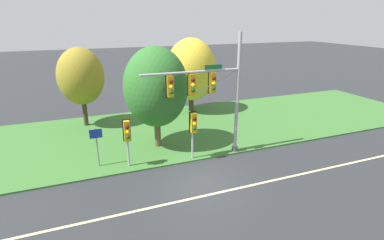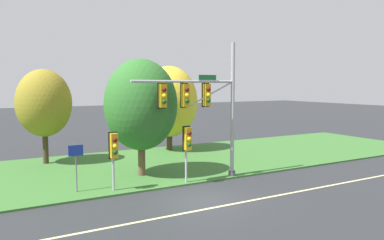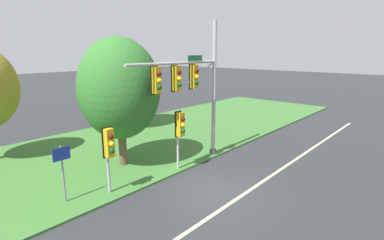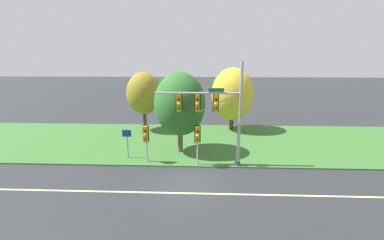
{
  "view_description": "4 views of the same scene",
  "coord_description": "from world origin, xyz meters",
  "px_view_note": "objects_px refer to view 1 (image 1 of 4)",
  "views": [
    {
      "loc": [
        -5.58,
        -13.09,
        8.49
      ],
      "look_at": [
        0.98,
        3.75,
        2.3
      ],
      "focal_mm": 28.0,
      "sensor_mm": 36.0,
      "label": 1
    },
    {
      "loc": [
        -8.77,
        -14.65,
        5.39
      ],
      "look_at": [
        1.7,
        4.05,
        3.34
      ],
      "focal_mm": 35.0,
      "sensor_mm": 36.0,
      "label": 2
    },
    {
      "loc": [
        -9.98,
        -7.37,
        6.14
      ],
      "look_at": [
        2.22,
        3.23,
        2.38
      ],
      "focal_mm": 28.0,
      "sensor_mm": 36.0,
      "label": 3
    },
    {
      "loc": [
        0.97,
        -15.16,
        8.22
      ],
      "look_at": [
        0.22,
        3.52,
        3.39
      ],
      "focal_mm": 24.0,
      "sensor_mm": 36.0,
      "label": 4
    }
  ],
  "objects_px": {
    "route_sign_post": "(97,142)",
    "tree_left_of_mast": "(156,87)",
    "tree_nearest_road": "(81,76)",
    "tree_behind_signpost": "(191,70)",
    "pedestrian_signal_near_kerb": "(127,134)",
    "traffic_signal_mast": "(211,90)",
    "pedestrian_signal_further_along": "(193,126)"
  },
  "relations": [
    {
      "from": "pedestrian_signal_near_kerb",
      "to": "pedestrian_signal_further_along",
      "type": "height_order",
      "value": "pedestrian_signal_further_along"
    },
    {
      "from": "traffic_signal_mast",
      "to": "tree_left_of_mast",
      "type": "xyz_separation_m",
      "value": [
        -2.7,
        2.67,
        -0.19
      ]
    },
    {
      "from": "pedestrian_signal_near_kerb",
      "to": "tree_left_of_mast",
      "type": "distance_m",
      "value": 3.95
    },
    {
      "from": "route_sign_post",
      "to": "tree_left_of_mast",
      "type": "bearing_deg",
      "value": 21.87
    },
    {
      "from": "pedestrian_signal_further_along",
      "to": "pedestrian_signal_near_kerb",
      "type": "bearing_deg",
      "value": 174.14
    },
    {
      "from": "traffic_signal_mast",
      "to": "tree_nearest_road",
      "type": "distance_m",
      "value": 11.38
    },
    {
      "from": "tree_left_of_mast",
      "to": "tree_behind_signpost",
      "type": "height_order",
      "value": "tree_left_of_mast"
    },
    {
      "from": "tree_left_of_mast",
      "to": "tree_behind_signpost",
      "type": "relative_size",
      "value": 1.0
    },
    {
      "from": "tree_left_of_mast",
      "to": "pedestrian_signal_near_kerb",
      "type": "bearing_deg",
      "value": -134.68
    },
    {
      "from": "pedestrian_signal_near_kerb",
      "to": "pedestrian_signal_further_along",
      "type": "xyz_separation_m",
      "value": [
        3.91,
        -0.4,
        0.11
      ]
    },
    {
      "from": "route_sign_post",
      "to": "tree_left_of_mast",
      "type": "xyz_separation_m",
      "value": [
        4.08,
        1.64,
        2.54
      ]
    },
    {
      "from": "traffic_signal_mast",
      "to": "tree_left_of_mast",
      "type": "height_order",
      "value": "traffic_signal_mast"
    },
    {
      "from": "pedestrian_signal_near_kerb",
      "to": "pedestrian_signal_further_along",
      "type": "relative_size",
      "value": 0.96
    },
    {
      "from": "pedestrian_signal_near_kerb",
      "to": "traffic_signal_mast",
      "type": "bearing_deg",
      "value": -2.68
    },
    {
      "from": "traffic_signal_mast",
      "to": "pedestrian_signal_near_kerb",
      "type": "height_order",
      "value": "traffic_signal_mast"
    },
    {
      "from": "route_sign_post",
      "to": "tree_nearest_road",
      "type": "relative_size",
      "value": 0.38
    },
    {
      "from": "route_sign_post",
      "to": "tree_left_of_mast",
      "type": "height_order",
      "value": "tree_left_of_mast"
    },
    {
      "from": "tree_nearest_road",
      "to": "tree_behind_signpost",
      "type": "xyz_separation_m",
      "value": [
        9.49,
        0.57,
        -0.13
      ]
    },
    {
      "from": "traffic_signal_mast",
      "to": "tree_nearest_road",
      "type": "bearing_deg",
      "value": 128.63
    },
    {
      "from": "traffic_signal_mast",
      "to": "tree_behind_signpost",
      "type": "bearing_deg",
      "value": 75.86
    },
    {
      "from": "tree_nearest_road",
      "to": "traffic_signal_mast",
      "type": "bearing_deg",
      "value": -51.37
    },
    {
      "from": "tree_nearest_road",
      "to": "tree_behind_signpost",
      "type": "height_order",
      "value": "tree_behind_signpost"
    },
    {
      "from": "traffic_signal_mast",
      "to": "pedestrian_signal_near_kerb",
      "type": "distance_m",
      "value": 5.55
    },
    {
      "from": "route_sign_post",
      "to": "tree_nearest_road",
      "type": "height_order",
      "value": "tree_nearest_road"
    },
    {
      "from": "tree_behind_signpost",
      "to": "tree_nearest_road",
      "type": "bearing_deg",
      "value": -176.53
    },
    {
      "from": "traffic_signal_mast",
      "to": "tree_behind_signpost",
      "type": "xyz_separation_m",
      "value": [
        2.38,
        9.46,
        -0.39
      ]
    },
    {
      "from": "tree_nearest_road",
      "to": "tree_left_of_mast",
      "type": "height_order",
      "value": "tree_left_of_mast"
    },
    {
      "from": "traffic_signal_mast",
      "to": "tree_nearest_road",
      "type": "height_order",
      "value": "traffic_signal_mast"
    },
    {
      "from": "tree_nearest_road",
      "to": "pedestrian_signal_near_kerb",
      "type": "bearing_deg",
      "value": -76.97
    },
    {
      "from": "tree_left_of_mast",
      "to": "traffic_signal_mast",
      "type": "bearing_deg",
      "value": -44.7
    },
    {
      "from": "traffic_signal_mast",
      "to": "pedestrian_signal_further_along",
      "type": "distance_m",
      "value": 2.39
    },
    {
      "from": "pedestrian_signal_further_along",
      "to": "tree_behind_signpost",
      "type": "height_order",
      "value": "tree_behind_signpost"
    }
  ]
}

